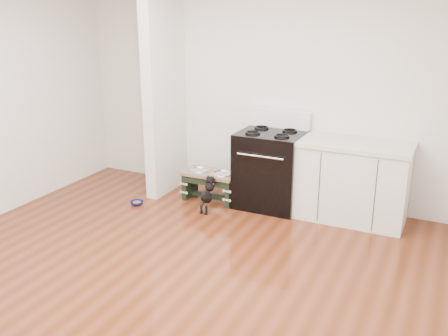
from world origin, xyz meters
TOP-DOWN VIEW (x-y plane):
  - ground at (0.00, 0.00)m, footprint 5.00×5.00m
  - room_shell at (0.00, 0.00)m, footprint 5.00×5.00m
  - partition_wall at (-1.18, 2.10)m, footprint 0.15×0.80m
  - oven_range at (0.25, 2.16)m, footprint 0.76×0.69m
  - cabinet_run at (1.23, 2.18)m, footprint 1.24×0.64m
  - dog_feeder at (-0.47, 1.98)m, footprint 0.68×0.36m
  - puppy at (-0.35, 1.66)m, footprint 0.12×0.35m
  - floor_bowl at (-1.22, 1.45)m, footprint 0.19×0.19m

SIDE VIEW (x-z plane):
  - ground at x=0.00m, z-range 0.00..0.00m
  - floor_bowl at x=-1.22m, z-range 0.00..0.05m
  - puppy at x=-0.35m, z-range 0.02..0.44m
  - dog_feeder at x=-0.47m, z-range 0.07..0.46m
  - cabinet_run at x=1.23m, z-range 0.00..0.91m
  - oven_range at x=0.25m, z-range -0.09..1.05m
  - partition_wall at x=-1.18m, z-range 0.00..2.70m
  - room_shell at x=0.00m, z-range -0.88..4.12m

